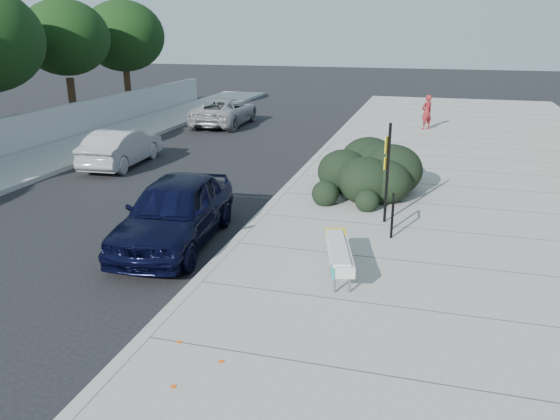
{
  "coord_description": "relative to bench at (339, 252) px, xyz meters",
  "views": [
    {
      "loc": [
        3.99,
        -8.47,
        4.65
      ],
      "look_at": [
        1.06,
        2.0,
        1.0
      ],
      "focal_mm": 35.0,
      "sensor_mm": 36.0,
      "label": 1
    }
  ],
  "objects": [
    {
      "name": "ground",
      "position": [
        -2.5,
        -1.0,
        -0.62
      ],
      "size": [
        120.0,
        120.0,
        0.0
      ],
      "primitive_type": "plane",
      "color": "black",
      "rests_on": "ground"
    },
    {
      "name": "sidewalk_near",
      "position": [
        3.1,
        4.0,
        -0.55
      ],
      "size": [
        11.2,
        50.0,
        0.15
      ],
      "primitive_type": "cube",
      "color": "gray",
      "rests_on": "ground"
    },
    {
      "name": "curb_near",
      "position": [
        -2.5,
        4.0,
        -0.54
      ],
      "size": [
        0.22,
        50.0,
        0.17
      ],
      "primitive_type": "cube",
      "color": "#9E9E99",
      "rests_on": "ground"
    },
    {
      "name": "curb_far",
      "position": [
        -10.5,
        4.0,
        -0.54
      ],
      "size": [
        0.22,
        50.0,
        0.17
      ],
      "primitive_type": "cube",
      "color": "#9E9E99",
      "rests_on": "ground"
    },
    {
      "name": "tree_far_e",
      "position": [
        -15.0,
        13.0,
        3.56
      ],
      "size": [
        4.0,
        4.0,
        5.9
      ],
      "color": "#332114",
      "rests_on": "ground"
    },
    {
      "name": "tree_far_f",
      "position": [
        -15.0,
        18.0,
        3.57
      ],
      "size": [
        4.4,
        4.4,
        6.07
      ],
      "color": "#332114",
      "rests_on": "ground"
    },
    {
      "name": "bench",
      "position": [
        0.0,
        0.0,
        0.0
      ],
      "size": [
        0.88,
        2.02,
        0.6
      ],
      "rotation": [
        0.0,
        0.0,
        0.26
      ],
      "color": "gray",
      "rests_on": "sidewalk_near"
    },
    {
      "name": "bike_rack",
      "position": [
        0.8,
        2.5,
        0.07
      ],
      "size": [
        0.09,
        0.61,
        0.89
      ],
      "rotation": [
        0.0,
        0.0,
        0.06
      ],
      "color": "black",
      "rests_on": "sidewalk_near"
    },
    {
      "name": "sign_post",
      "position": [
        0.56,
        3.27,
        0.91
      ],
      "size": [
        0.12,
        0.27,
        2.41
      ],
      "rotation": [
        0.0,
        0.0,
        -0.26
      ],
      "color": "black",
      "rests_on": "sidewalk_near"
    },
    {
      "name": "hedge",
      "position": [
        -0.16,
        6.0,
        0.3
      ],
      "size": [
        2.4,
        4.29,
        1.55
      ],
      "primitive_type": "ellipsoid",
      "rotation": [
        0.0,
        0.0,
        0.08
      ],
      "color": "black",
      "rests_on": "sidewalk_near"
    },
    {
      "name": "sedan_navy",
      "position": [
        -3.87,
        0.98,
        0.14
      ],
      "size": [
        2.2,
        4.6,
        1.52
      ],
      "primitive_type": "imported",
      "rotation": [
        0.0,
        0.0,
        0.09
      ],
      "color": "black",
      "rests_on": "ground"
    },
    {
      "name": "wagon_silver",
      "position": [
        -8.95,
        7.18,
        0.03
      ],
      "size": [
        1.64,
        4.03,
        1.3
      ],
      "primitive_type": "imported",
      "rotation": [
        0.0,
        0.0,
        3.21
      ],
      "color": "#9E9EA2",
      "rests_on": "ground"
    },
    {
      "name": "suv_silver",
      "position": [
        -8.5,
        15.97,
        0.06
      ],
      "size": [
        2.39,
        4.96,
        1.36
      ],
      "primitive_type": "imported",
      "rotation": [
        0.0,
        0.0,
        3.17
      ],
      "color": "#9B9DA0",
      "rests_on": "ground"
    },
    {
      "name": "pedestrian",
      "position": [
        1.2,
        16.65,
        0.32
      ],
      "size": [
        0.67,
        0.67,
        1.57
      ],
      "primitive_type": "imported",
      "rotation": [
        0.0,
        0.0,
        3.91
      ],
      "color": "maroon",
      "rests_on": "sidewalk_near"
    }
  ]
}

